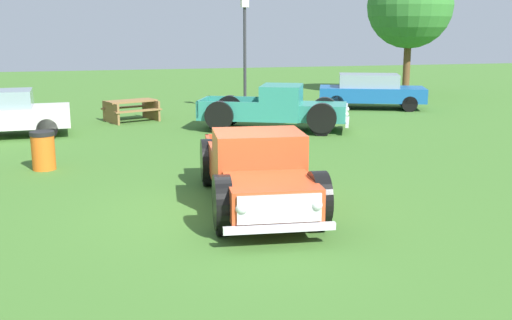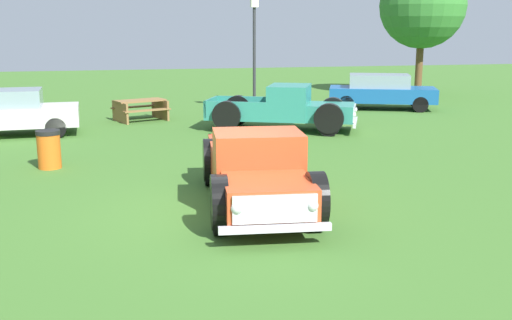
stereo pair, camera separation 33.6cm
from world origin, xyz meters
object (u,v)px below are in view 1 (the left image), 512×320
object	(u,v)px
pickup_truck_behind_left	(283,109)
sedan_distant_a	(371,91)
trash_can	(43,150)
oak_tree_east	(410,6)
pickup_truck_foreground	(259,173)
lamp_post_near	(245,53)
picnic_table	(131,108)

from	to	relation	value
pickup_truck_behind_left	sedan_distant_a	world-z (taller)	pickup_truck_behind_left
trash_can	oak_tree_east	bearing A→B (deg)	37.51
sedan_distant_a	oak_tree_east	bearing A→B (deg)	47.60
pickup_truck_foreground	trash_can	bearing A→B (deg)	132.76
sedan_distant_a	trash_can	size ratio (longest dim) A/B	5.02
pickup_truck_behind_left	oak_tree_east	distance (m)	13.34
pickup_truck_behind_left	lamp_post_near	bearing A→B (deg)	93.59
picnic_table	oak_tree_east	xyz separation A→B (m)	(14.16, 5.39, 3.97)
pickup_truck_foreground	picnic_table	distance (m)	12.14
lamp_post_near	oak_tree_east	world-z (taller)	oak_tree_east
oak_tree_east	sedan_distant_a	bearing A→B (deg)	-132.40
pickup_truck_behind_left	trash_can	bearing A→B (deg)	-151.45
pickup_truck_foreground	picnic_table	bearing A→B (deg)	98.00
lamp_post_near	picnic_table	distance (m)	5.05
picnic_table	oak_tree_east	world-z (taller)	oak_tree_east
sedan_distant_a	picnic_table	world-z (taller)	sedan_distant_a
pickup_truck_foreground	oak_tree_east	distance (m)	21.75
picnic_table	oak_tree_east	bearing A→B (deg)	20.85
lamp_post_near	trash_can	xyz separation A→B (m)	(-7.13, -8.37, -1.93)
oak_tree_east	pickup_truck_behind_left	bearing A→B (deg)	-136.60
pickup_truck_foreground	sedan_distant_a	world-z (taller)	pickup_truck_foreground
sedan_distant_a	picnic_table	bearing A→B (deg)	-174.52
pickup_truck_foreground	sedan_distant_a	bearing A→B (deg)	57.02
picnic_table	oak_tree_east	distance (m)	15.66
lamp_post_near	oak_tree_east	xyz separation A→B (m)	(9.58, 4.46, 2.05)
pickup_truck_foreground	pickup_truck_behind_left	size ratio (longest dim) A/B	0.96
pickup_truck_foreground	oak_tree_east	bearing A→B (deg)	54.40
pickup_truck_foreground	oak_tree_east	world-z (taller)	oak_tree_east
pickup_truck_behind_left	sedan_distant_a	xyz separation A→B (m)	(5.27, 4.38, 0.04)
pickup_truck_behind_left	oak_tree_east	bearing A→B (deg)	43.40
picnic_table	sedan_distant_a	bearing A→B (deg)	5.48
pickup_truck_behind_left	trash_can	xyz separation A→B (m)	(-7.40, -4.03, -0.25)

